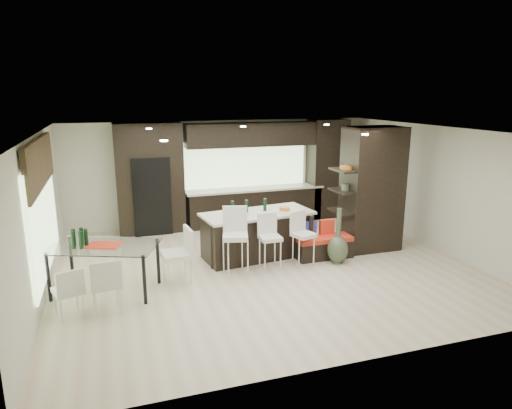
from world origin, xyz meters
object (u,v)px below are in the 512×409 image
object	(u,v)px
stool_mid	(270,248)
bench	(324,247)
stool_right	(303,244)
chair_far	(68,294)
dining_table	(106,269)
kitchen_island	(257,235)
chair_end	(177,259)
stool_left	(235,248)
chair_near	(106,287)
floor_vase	(338,236)

from	to	relation	value
stool_mid	bench	xyz separation A→B (m)	(1.31, 0.29, -0.22)
stool_right	chair_far	distance (m)	4.41
dining_table	stool_right	bearing A→B (deg)	22.94
kitchen_island	bench	xyz separation A→B (m)	(1.31, -0.51, -0.25)
chair_end	kitchen_island	bearing A→B (deg)	-69.24
stool_left	chair_far	bearing A→B (deg)	-148.70
kitchen_island	chair_near	xyz separation A→B (m)	(-3.06, -1.71, -0.06)
floor_vase	chair_far	xyz separation A→B (m)	(-5.05, -0.80, -0.20)
bench	chair_end	bearing A→B (deg)	-172.96
stool_mid	floor_vase	bearing A→B (deg)	-3.47
dining_table	chair_end	bearing A→B (deg)	21.38
kitchen_island	chair_far	size ratio (longest dim) A/B	3.04
stool_mid	chair_end	world-z (taller)	chair_end
stool_left	dining_table	xyz separation A→B (m)	(-2.35, -0.07, -0.10)
dining_table	chair_end	xyz separation A→B (m)	(1.22, 0.00, 0.05)
stool_mid	stool_right	world-z (taller)	stool_mid
kitchen_island	stool_left	world-z (taller)	stool_left
stool_mid	stool_right	distance (m)	0.71
stool_right	chair_near	size ratio (longest dim) A/B	1.04
floor_vase	bench	bearing A→B (deg)	108.98
floor_vase	chair_near	world-z (taller)	floor_vase
stool_mid	dining_table	world-z (taller)	stool_mid
stool_left	dining_table	distance (m)	2.35
bench	chair_near	size ratio (longest dim) A/B	1.40
stool_mid	chair_end	distance (m)	1.84
stool_left	floor_vase	bearing A→B (deg)	13.56
floor_vase	chair_end	bearing A→B (deg)	-179.75
kitchen_island	stool_left	size ratio (longest dim) A/B	2.19
stool_left	stool_mid	world-z (taller)	stool_left
kitchen_island	stool_mid	world-z (taller)	kitchen_island
stool_mid	floor_vase	size ratio (longest dim) A/B	0.78
chair_far	chair_end	distance (m)	1.95
floor_vase	chair_end	world-z (taller)	floor_vase
floor_vase	stool_right	bearing A→B (deg)	173.05
stool_left	chair_far	distance (m)	3.03
floor_vase	chair_far	size ratio (longest dim) A/B	1.52
stool_left	stool_right	xyz separation A→B (m)	(1.42, 0.04, -0.08)
stool_right	floor_vase	bearing A→B (deg)	-26.23
bench	chair_near	bearing A→B (deg)	-164.66
bench	stool_mid	bearing A→B (deg)	-167.60
stool_right	bench	size ratio (longest dim) A/B	0.74
chair_near	chair_far	bearing A→B (deg)	171.20
kitchen_island	stool_left	xyz separation A→B (m)	(-0.71, -0.83, 0.04)
kitchen_island	chair_far	world-z (taller)	kitchen_island
floor_vase	chair_near	xyz separation A→B (m)	(-4.49, -0.82, -0.15)
kitchen_island	chair_far	xyz separation A→B (m)	(-3.61, -1.68, -0.10)
chair_near	stool_left	bearing A→B (deg)	14.25
stool_left	chair_far	size ratio (longest dim) A/B	1.38
stool_right	dining_table	distance (m)	3.77
stool_mid	chair_far	size ratio (longest dim) A/B	1.18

